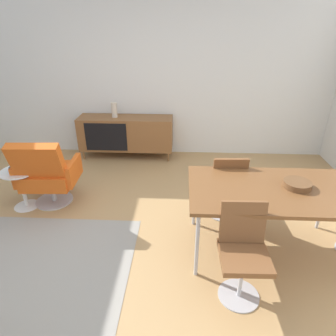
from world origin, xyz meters
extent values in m
plane|color=tan|center=(0.00, 0.00, 0.00)|extent=(8.32, 8.32, 0.00)
cube|color=silver|center=(0.00, 2.60, 1.40)|extent=(6.80, 0.12, 2.80)
cube|color=brown|center=(-0.33, 2.30, 0.44)|extent=(1.60, 0.44, 0.56)
cube|color=black|center=(-0.63, 2.08, 0.44)|extent=(0.70, 0.01, 0.48)
cylinder|color=brown|center=(-1.07, 2.13, 0.08)|extent=(0.03, 0.03, 0.16)
cylinder|color=brown|center=(0.41, 2.13, 0.08)|extent=(0.03, 0.03, 0.16)
cylinder|color=brown|center=(-1.07, 2.47, 0.08)|extent=(0.03, 0.03, 0.16)
cylinder|color=brown|center=(0.41, 2.47, 0.08)|extent=(0.03, 0.03, 0.16)
cylinder|color=beige|center=(-0.51, 2.30, 0.84)|extent=(0.10, 0.10, 0.25)
cube|color=brown|center=(1.52, -0.01, 0.72)|extent=(1.60, 0.90, 0.04)
cylinder|color=#B7B7BC|center=(0.80, -0.40, 0.35)|extent=(0.04, 0.04, 0.70)
cylinder|color=#B7B7BC|center=(0.80, 0.38, 0.35)|extent=(0.04, 0.04, 0.70)
cylinder|color=#B7B7BC|center=(2.24, 0.38, 0.35)|extent=(0.04, 0.04, 0.70)
cylinder|color=brown|center=(1.75, 0.03, 0.77)|extent=(0.26, 0.26, 0.06)
cube|color=brown|center=(1.17, 0.61, 0.45)|extent=(0.42, 0.42, 0.05)
cube|color=brown|center=(1.17, 0.43, 0.67)|extent=(0.38, 0.11, 0.38)
cylinder|color=#B7B7BC|center=(1.17, 0.61, 0.21)|extent=(0.04, 0.04, 0.42)
cylinder|color=#B7B7BC|center=(1.17, 0.61, 0.01)|extent=(0.36, 0.36, 0.01)
cube|color=brown|center=(1.17, -0.63, 0.45)|extent=(0.41, 0.41, 0.05)
cube|color=brown|center=(1.16, -0.45, 0.67)|extent=(0.38, 0.10, 0.38)
cylinder|color=#B7B7BC|center=(1.17, -0.63, 0.21)|extent=(0.04, 0.04, 0.42)
cylinder|color=#B7B7BC|center=(1.17, -0.63, 0.01)|extent=(0.36, 0.36, 0.01)
cube|color=#D85919|center=(-1.06, 0.79, 0.38)|extent=(0.63, 0.59, 0.20)
cube|color=#D85919|center=(-1.05, 0.55, 0.69)|extent=(0.61, 0.30, 0.51)
cube|color=#D85919|center=(-0.73, 0.80, 0.46)|extent=(0.08, 0.51, 0.28)
cube|color=#D85919|center=(-1.39, 0.77, 0.46)|extent=(0.08, 0.51, 0.28)
cylinder|color=#B7B7BC|center=(-1.06, 0.79, 0.14)|extent=(0.06, 0.06, 0.28)
cylinder|color=#B7B7BC|center=(-1.06, 0.79, 0.01)|extent=(0.48, 0.48, 0.02)
cylinder|color=white|center=(-1.37, 0.65, 0.51)|extent=(0.44, 0.44, 0.02)
cylinder|color=white|center=(-1.37, 0.65, 0.25)|extent=(0.05, 0.05, 0.50)
cone|color=white|center=(-1.37, 0.65, 0.01)|extent=(0.32, 0.32, 0.02)
cylinder|color=#262628|center=(-1.37, 0.65, 0.55)|extent=(0.20, 0.20, 0.05)
sphere|color=orange|center=(-1.33, 0.66, 0.59)|extent=(0.07, 0.07, 0.07)
sphere|color=orange|center=(-1.38, 0.69, 0.59)|extent=(0.07, 0.07, 0.07)
sphere|color=orange|center=(-1.41, 0.65, 0.59)|extent=(0.07, 0.07, 0.07)
sphere|color=orange|center=(-1.38, 0.61, 0.59)|extent=(0.07, 0.07, 0.07)
cube|color=gray|center=(-0.94, -0.46, 0.00)|extent=(2.20, 1.70, 0.01)
camera|label=1|loc=(0.64, -2.45, 2.16)|focal=31.19mm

